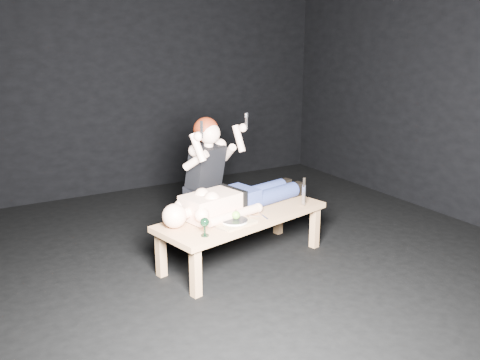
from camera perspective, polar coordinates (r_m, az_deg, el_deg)
The scene contains 13 objects.
ground at distance 4.88m, azimuth 0.58°, elevation -7.91°, with size 5.00×5.00×0.00m, color black.
back_wall at distance 6.76m, azimuth -10.44°, elevation 11.63°, with size 5.00×5.00×0.00m, color black.
table at distance 4.59m, azimuth 0.31°, elevation -6.46°, with size 1.60×0.60×0.45m, color #A2724A.
lying_man at distance 4.58m, azimuth -0.27°, elevation -1.79°, with size 1.57×0.48×0.26m, color beige, non-canonical shape.
kneeling_woman at distance 4.82m, azimuth -4.53°, elevation -0.05°, with size 0.69×0.78×1.30m, color black, non-canonical shape.
serving_tray at distance 4.27m, azimuth -0.62°, elevation -4.84°, with size 0.33×0.24×0.02m, color tan.
plate at distance 4.26m, azimuth -0.62°, elevation -4.61°, with size 0.22×0.22×0.02m, color white.
apple at distance 4.26m, azimuth -0.45°, elevation -3.98°, with size 0.07×0.07×0.07m, color #599727.
goblet at distance 4.01m, azimuth -3.99°, elevation -5.28°, with size 0.07×0.07×0.15m, color black, non-canonical shape.
fork_flat at distance 4.15m, azimuth -2.12°, elevation -5.59°, with size 0.01×0.17×0.01m, color #B2B2B7.
knife_flat at distance 4.44m, azimuth 2.66°, elevation -4.10°, with size 0.01×0.17×0.01m, color #B2B2B7.
spoon_flat at distance 4.46m, azimuth 1.18°, elevation -4.02°, with size 0.01×0.17×0.01m, color #B2B2B7.
carving_knife at distance 4.72m, azimuth 7.20°, elevation -1.32°, with size 0.03×0.04×0.27m, color #B2B2B7, non-canonical shape.
Camera 1 is at (-2.27, -3.85, 1.97)m, focal length 37.93 mm.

